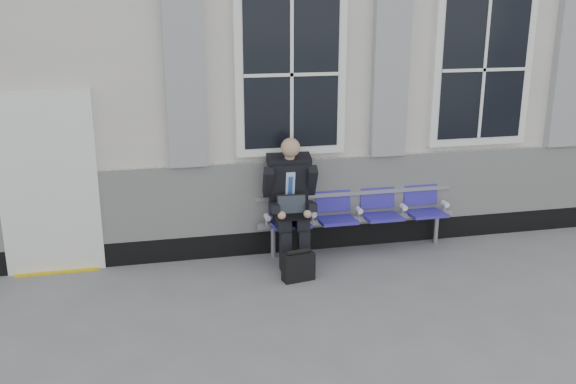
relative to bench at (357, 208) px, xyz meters
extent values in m
plane|color=slate|center=(1.31, -1.32, -0.55)|extent=(70.00, 70.00, 0.00)
cube|color=beige|center=(1.31, 2.18, 1.55)|extent=(14.00, 4.00, 4.20)
cube|color=black|center=(1.31, 0.15, -0.40)|extent=(14.00, 0.10, 0.30)
cube|color=silver|center=(1.31, 0.14, 0.20)|extent=(14.00, 0.08, 0.90)
cube|color=gray|center=(-2.09, 0.12, 1.85)|extent=(0.45, 0.14, 2.40)
cube|color=gray|center=(0.41, 0.12, 1.85)|extent=(0.45, 0.14, 2.40)
cube|color=gray|center=(2.91, 0.12, 1.85)|extent=(0.45, 0.14, 2.40)
cube|color=white|center=(-0.84, 0.14, 1.70)|extent=(1.35, 0.10, 1.95)
cube|color=black|center=(-0.84, 0.09, 1.70)|extent=(1.15, 0.02, 1.75)
cube|color=white|center=(1.66, 0.14, 1.70)|extent=(1.35, 0.10, 1.95)
cube|color=black|center=(1.66, 0.09, 1.70)|extent=(1.15, 0.02, 1.75)
cube|color=black|center=(-3.69, 0.28, 0.50)|extent=(0.95, 0.30, 2.10)
cube|color=white|center=(-3.69, 0.13, 0.50)|extent=(1.10, 0.10, 2.20)
cube|color=gold|center=(-3.69, 0.16, -0.54)|extent=(0.95, 0.30, 0.02)
cube|color=#9EA0A3|center=(0.00, -0.02, -0.13)|extent=(2.60, 0.07, 0.07)
cube|color=#9EA0A3|center=(0.00, 0.10, 0.18)|extent=(2.60, 0.05, 0.05)
cylinder|color=#9EA0A3|center=(-1.10, -0.02, -0.36)|extent=(0.06, 0.06, 0.39)
cylinder|color=#9EA0A3|center=(1.10, -0.02, -0.36)|extent=(0.06, 0.06, 0.39)
cube|color=#2B219E|center=(-0.90, -0.10, -0.10)|extent=(0.46, 0.42, 0.07)
cube|color=#2B219E|center=(-0.90, 0.11, 0.16)|extent=(0.46, 0.10, 0.40)
cube|color=#2B219E|center=(-0.30, -0.10, -0.10)|extent=(0.46, 0.42, 0.07)
cube|color=#2B219E|center=(-0.30, 0.11, 0.16)|extent=(0.46, 0.10, 0.40)
cube|color=#2B219E|center=(0.30, -0.10, -0.10)|extent=(0.46, 0.42, 0.07)
cube|color=#2B219E|center=(0.30, 0.11, 0.16)|extent=(0.46, 0.10, 0.40)
cube|color=#2B219E|center=(0.90, -0.10, -0.10)|extent=(0.46, 0.42, 0.07)
cube|color=#2B219E|center=(0.90, 0.11, 0.16)|extent=(0.46, 0.10, 0.40)
cylinder|color=white|center=(-1.18, -0.07, 0.00)|extent=(0.07, 0.12, 0.07)
cylinder|color=white|center=(-0.60, -0.07, 0.00)|extent=(0.07, 0.12, 0.07)
cylinder|color=white|center=(0.00, -0.07, 0.00)|extent=(0.07, 0.12, 0.07)
cylinder|color=white|center=(0.60, -0.07, 0.00)|extent=(0.07, 0.12, 0.07)
cylinder|color=white|center=(1.18, -0.07, 0.00)|extent=(0.07, 0.12, 0.07)
cube|color=black|center=(-1.04, -0.52, -0.50)|extent=(0.14, 0.29, 0.10)
cube|color=black|center=(-0.82, -0.53, -0.50)|extent=(0.14, 0.29, 0.10)
cube|color=black|center=(-1.04, -0.45, -0.31)|extent=(0.14, 0.15, 0.47)
cube|color=black|center=(-0.82, -0.47, -0.31)|extent=(0.14, 0.15, 0.47)
cube|color=black|center=(-1.02, -0.21, 0.00)|extent=(0.19, 0.50, 0.15)
cube|color=black|center=(-0.80, -0.23, 0.00)|extent=(0.19, 0.50, 0.15)
cube|color=black|center=(-0.90, 0.00, 0.36)|extent=(0.48, 0.40, 0.70)
cube|color=#C1E0FE|center=(-0.91, -0.13, 0.38)|extent=(0.12, 0.11, 0.39)
cube|color=blue|center=(-0.91, -0.14, 0.36)|extent=(0.05, 0.09, 0.33)
cube|color=black|center=(-0.90, -0.03, 0.69)|extent=(0.54, 0.29, 0.16)
cylinder|color=tan|center=(-0.90, -0.09, 0.76)|extent=(0.12, 0.12, 0.11)
sphere|color=tan|center=(-0.91, -0.15, 0.87)|extent=(0.23, 0.23, 0.23)
cube|color=black|center=(-1.17, -0.09, 0.45)|extent=(0.13, 0.32, 0.41)
cube|color=black|center=(-0.64, -0.13, 0.45)|extent=(0.13, 0.32, 0.41)
cube|color=black|center=(-1.14, -0.29, 0.18)|extent=(0.12, 0.35, 0.15)
cube|color=black|center=(-0.70, -0.32, 0.18)|extent=(0.12, 0.35, 0.15)
sphere|color=tan|center=(-1.08, -0.45, 0.14)|extent=(0.10, 0.10, 0.10)
sphere|color=tan|center=(-0.77, -0.47, 0.14)|extent=(0.10, 0.10, 0.10)
cube|color=black|center=(-0.92, -0.37, 0.08)|extent=(0.38, 0.28, 0.02)
cube|color=black|center=(-0.91, -0.25, 0.20)|extent=(0.37, 0.12, 0.23)
cube|color=black|center=(-0.91, -0.26, 0.20)|extent=(0.33, 0.10, 0.20)
cube|color=black|center=(-0.96, -0.77, -0.39)|extent=(0.39, 0.22, 0.33)
cylinder|color=black|center=(-0.96, -0.77, -0.21)|extent=(0.29, 0.11, 0.06)
camera|label=1|loc=(-2.58, -7.36, 2.55)|focal=40.00mm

